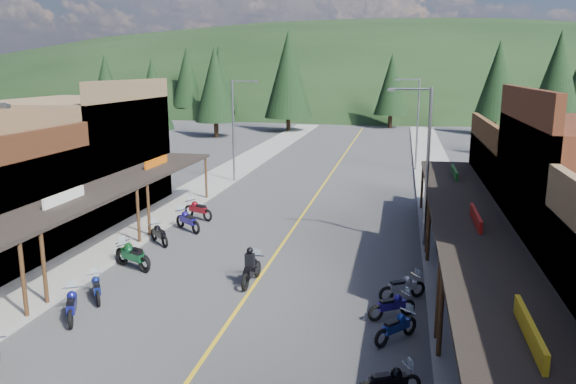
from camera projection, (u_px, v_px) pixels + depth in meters
The scene contains 33 objects.
ground at pixel (245, 298), 22.14m from camera, with size 220.00×220.00×0.00m, color #38383A.
centerline at pixel (319, 191), 41.27m from camera, with size 0.15×90.00×0.01m, color gold.
sidewalk_west at pixel (207, 185), 42.94m from camera, with size 3.40×94.00×0.15m, color gray.
sidewalk_east at pixel (441, 196), 39.56m from camera, with size 3.40×94.00×0.15m, color gray.
shop_west_3 at pixel (80, 156), 34.86m from camera, with size 10.90×10.20×8.20m.
shop_east_3 at pixel (552, 191), 29.72m from camera, with size 10.90×10.20×6.20m.
streetlight_1 at pixel (235, 126), 43.56m from camera, with size 2.16×0.18×8.00m.
streetlight_2 at pixel (425, 160), 27.47m from camera, with size 2.16×0.18×8.00m.
streetlight_3 at pixel (416, 120), 48.51m from camera, with size 2.16×0.18×8.00m.
ridge_hill at pixel (381, 101), 151.27m from camera, with size 310.00×140.00×60.00m, color black.
pine_0 at pixel (106, 83), 87.81m from camera, with size 5.04×5.04×11.00m.
pine_1 at pixel (219, 78), 92.19m from camera, with size 5.88×5.88×12.50m.
pine_2 at pixel (288, 74), 77.82m from camera, with size 6.72×6.72×14.00m.
pine_3 at pixel (392, 84), 83.08m from camera, with size 5.04×5.04×11.00m.
pine_4 at pixel (498, 80), 74.46m from camera, with size 5.88×5.88×12.50m.
pine_7 at pixel (187, 77), 99.48m from camera, with size 5.88×5.88×12.50m.
pine_8 at pixel (153, 94), 63.38m from camera, with size 4.48×4.48×10.00m.
pine_10 at pixel (215, 84), 71.99m from camera, with size 5.38×5.38×11.60m.
pine_11 at pixel (557, 86), 53.04m from camera, with size 5.82×5.82×12.40m.
bike_west_6 at pixel (72, 304), 20.14m from camera, with size 0.71×2.12×1.21m, color navy, non-canonical shape.
bike_west_7 at pixel (96, 287), 21.88m from camera, with size 0.63×1.90×1.09m, color navy, non-canonical shape.
bike_west_8 at pixel (133, 256), 25.22m from camera, with size 0.74×2.21×1.26m, color #0E4724, non-canonical shape.
bike_west_9 at pixel (132, 253), 25.53m from camera, with size 0.76×2.29×1.31m, color #0D4113, non-canonical shape.
bike_west_10 at pixel (159, 233), 28.80m from camera, with size 0.68×2.03×1.16m, color black, non-canonical shape.
bike_west_11 at pixel (188, 220), 31.12m from camera, with size 0.77×2.30×1.31m, color navy, non-canonical shape.
bike_west_12 at pixel (198, 209), 33.53m from camera, with size 0.76×2.29×1.31m, color maroon, non-canonical shape.
bike_east_5 at pixel (388, 381), 15.33m from camera, with size 0.63×1.89×1.08m, color black, non-canonical shape.
bike_east_6 at pixel (396, 326), 18.56m from camera, with size 0.65×1.95×1.11m, color navy, non-canonical shape.
bike_east_7 at pixel (392, 305), 20.25m from camera, with size 0.63×1.89×1.08m, color navy, non-canonical shape.
bike_east_8 at pixel (402, 286), 21.88m from camera, with size 0.67×2.01×1.15m, color #A2A3A7, non-canonical shape.
rider_on_bike at pixel (251, 269), 23.47m from camera, with size 0.88×2.27×1.70m.
pedestrian_east_a at pixel (471, 345), 16.33m from camera, with size 0.62×0.41×1.71m, color black.
pedestrian_east_b at pixel (437, 195), 35.14m from camera, with size 0.89×0.51×1.83m, color brown.
Camera 1 is at (5.78, -19.94, 8.91)m, focal length 35.00 mm.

